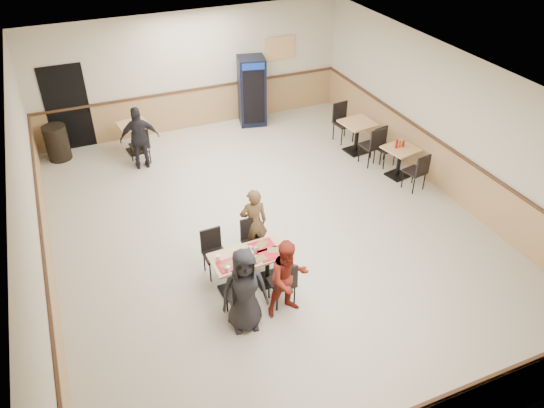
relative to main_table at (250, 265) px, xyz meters
name	(u,v)px	position (x,y,z in m)	size (l,w,h in m)	color
ground	(270,229)	(0.93, 1.36, -0.46)	(10.00, 10.00, 0.00)	beige
room_shell	(297,132)	(2.71, 3.90, 0.12)	(10.00, 10.00, 10.00)	silver
main_table	(250,265)	(0.00, 0.00, 0.00)	(1.30, 0.69, 0.69)	black
main_chairs	(247,267)	(-0.05, 0.00, -0.02)	(1.19, 1.54, 0.87)	black
diner_woman_left	(244,290)	(-0.39, -0.79, 0.27)	(0.71, 0.46, 1.46)	black
diner_woman_right	(288,278)	(0.35, -0.77, 0.23)	(0.67, 0.52, 1.37)	maroon
diner_man_opposite	(254,223)	(0.39, 0.79, 0.23)	(0.50, 0.33, 1.38)	brown
lone_diner	(140,138)	(-0.82, 4.73, 0.29)	(0.87, 0.36, 1.49)	black
tabletop_clutter	(251,255)	(0.01, -0.05, 0.25)	(1.13, 0.58, 0.12)	red
side_table_near	(400,158)	(4.37, 2.07, 0.02)	(0.78, 0.78, 0.71)	black
side_table_near_chair_south	(415,170)	(4.37, 1.50, -0.01)	(0.42, 0.42, 0.90)	black
side_table_near_chair_north	(385,147)	(4.37, 2.64, -0.01)	(0.42, 0.42, 0.90)	black
side_table_far	(357,132)	(4.09, 3.44, 0.06)	(0.81, 0.81, 0.78)	black
side_table_far_chair_south	(371,144)	(4.09, 2.82, 0.04)	(0.46, 0.46, 0.99)	black
side_table_far_chair_north	(344,123)	(4.09, 4.07, 0.04)	(0.46, 0.46, 0.99)	black
condiment_caddy	(399,144)	(4.34, 2.12, 0.34)	(0.23, 0.06, 0.20)	#A80E0C
back_table	(134,133)	(-0.82, 5.56, 0.03)	(0.76, 0.76, 0.73)	black
back_table_chair_lone	(139,145)	(-0.82, 4.98, 0.00)	(0.43, 0.43, 0.92)	black
pepsi_cooler	(252,91)	(2.37, 5.95, 0.44)	(0.80, 0.81, 1.79)	black
trash_bin	(57,143)	(-2.57, 5.91, -0.03)	(0.54, 0.54, 0.84)	black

